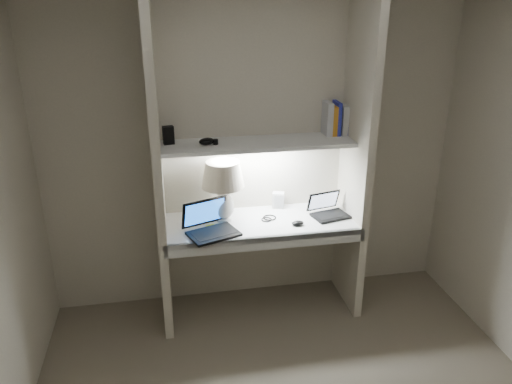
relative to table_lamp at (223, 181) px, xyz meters
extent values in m
cube|color=beige|center=(0.27, 0.21, 0.16)|extent=(3.20, 0.01, 2.50)
cube|color=beige|center=(-0.46, -0.07, 0.16)|extent=(0.06, 0.55, 2.50)
cube|color=beige|center=(1.00, -0.07, 0.16)|extent=(0.06, 0.55, 2.50)
cube|color=white|center=(0.27, -0.07, -0.34)|extent=(1.40, 0.55, 0.04)
cube|color=silver|center=(0.27, -0.33, -0.37)|extent=(1.46, 0.03, 0.10)
cube|color=silver|center=(0.27, 0.03, 0.26)|extent=(1.40, 0.36, 0.03)
cube|color=white|center=(0.27, 0.03, 0.24)|extent=(0.60, 0.04, 0.02)
cylinder|color=white|center=(0.00, 0.00, -0.30)|extent=(0.12, 0.12, 0.02)
ellipsoid|color=white|center=(0.00, 0.00, -0.20)|extent=(0.16, 0.16, 0.20)
cylinder|color=white|center=(0.00, 0.00, -0.08)|extent=(0.03, 0.03, 0.08)
sphere|color=#FFD899|center=(0.00, 0.00, 0.00)|extent=(0.05, 0.05, 0.05)
cube|color=black|center=(-0.10, -0.23, -0.31)|extent=(0.40, 0.34, 0.02)
cube|color=black|center=(-0.10, -0.23, -0.30)|extent=(0.33, 0.26, 0.00)
cube|color=black|center=(-0.15, -0.10, -0.19)|extent=(0.34, 0.18, 0.21)
cube|color=blue|center=(-0.15, -0.10, -0.19)|extent=(0.30, 0.15, 0.18)
cube|color=black|center=(0.81, -0.09, -0.31)|extent=(0.30, 0.24, 0.02)
cube|color=black|center=(0.81, -0.09, -0.30)|extent=(0.25, 0.18, 0.00)
cube|color=black|center=(0.79, 0.02, -0.22)|extent=(0.27, 0.12, 0.16)
cube|color=silver|center=(0.79, 0.01, -0.22)|extent=(0.24, 0.09, 0.13)
cube|color=silver|center=(0.46, 0.16, -0.25)|extent=(0.11, 0.09, 0.13)
ellipsoid|color=black|center=(0.53, -0.19, -0.30)|extent=(0.10, 0.07, 0.03)
torus|color=black|center=(0.35, -0.03, -0.31)|extent=(0.13, 0.13, 0.01)
cube|color=yellow|center=(-0.11, -0.10, -0.31)|extent=(0.09, 0.09, 0.00)
cube|color=silver|center=(1.02, 0.14, 0.39)|extent=(0.04, 0.17, 0.22)
cube|color=#272E9E|center=(0.99, 0.14, 0.41)|extent=(0.05, 0.17, 0.25)
cube|color=silver|center=(0.95, 0.14, 0.39)|extent=(0.05, 0.17, 0.22)
cube|color=#242B9E|center=(0.90, 0.14, 0.41)|extent=(0.03, 0.17, 0.25)
cube|color=orange|center=(0.86, 0.14, 0.39)|extent=(0.04, 0.17, 0.22)
cube|color=silver|center=(0.82, 0.14, 0.41)|extent=(0.05, 0.17, 0.25)
cube|color=black|center=(-0.37, 0.09, 0.34)|extent=(0.08, 0.07, 0.13)
ellipsoid|color=black|center=(-0.11, 0.02, 0.31)|extent=(0.14, 0.12, 0.05)
camera|label=1|loc=(-0.38, -3.42, 1.30)|focal=35.00mm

